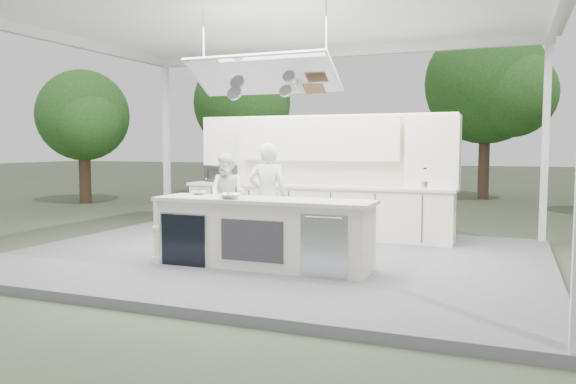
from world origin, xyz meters
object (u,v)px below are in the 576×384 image
at_px(demo_island, 261,233).
at_px(back_counter, 315,210).
at_px(sous_chef, 228,195).
at_px(head_chef, 267,196).

bearing_deg(demo_island, back_counter, 93.63).
bearing_deg(sous_chef, demo_island, -52.41).
xyz_separation_m(demo_island, back_counter, (-0.18, 2.81, 0.00)).
bearing_deg(head_chef, sous_chef, -57.12).
height_order(demo_island, sous_chef, sous_chef).
distance_m(back_counter, head_chef, 1.61).
height_order(back_counter, sous_chef, sous_chef).
relative_size(demo_island, back_counter, 0.61).
bearing_deg(sous_chef, back_counter, 22.19).
relative_size(head_chef, sous_chef, 1.12).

